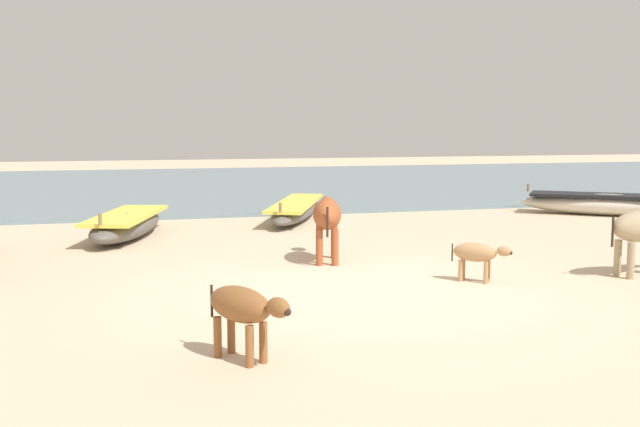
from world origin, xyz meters
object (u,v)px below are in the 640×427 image
(calf_near_tan, at_px, (477,254))
(fishing_boat_5, at_px, (296,209))
(calf_far_brown, at_px, (243,308))
(fishing_boat_3, at_px, (127,224))
(cow_second_adult_rust, at_px, (327,216))
(fishing_boat_1, at_px, (608,204))

(calf_near_tan, bearing_deg, fishing_boat_5, 138.20)
(fishing_boat_5, distance_m, calf_far_brown, 10.62)
(fishing_boat_3, distance_m, cow_second_adult_rust, 4.71)
(fishing_boat_1, bearing_deg, calf_near_tan, 79.26)
(calf_near_tan, relative_size, cow_second_adult_rust, 0.47)
(fishing_boat_3, bearing_deg, fishing_boat_1, 108.95)
(fishing_boat_5, xyz_separation_m, calf_near_tan, (0.73, -7.60, 0.17))
(fishing_boat_1, bearing_deg, fishing_boat_5, 26.91)
(calf_near_tan, xyz_separation_m, calf_far_brown, (-3.77, -2.58, 0.10))
(calf_near_tan, bearing_deg, calf_far_brown, -102.93)
(calf_near_tan, bearing_deg, fishing_boat_3, 172.19)
(fishing_boat_3, height_order, cow_second_adult_rust, cow_second_adult_rust)
(calf_far_brown, bearing_deg, fishing_boat_1, 97.99)
(fishing_boat_5, bearing_deg, fishing_boat_1, 102.24)
(fishing_boat_1, bearing_deg, calf_far_brown, 76.69)
(fishing_boat_1, relative_size, fishing_boat_5, 0.85)
(fishing_boat_5, xyz_separation_m, cow_second_adult_rust, (-0.84, -5.47, 0.51))
(fishing_boat_3, distance_m, calf_far_brown, 8.28)
(fishing_boat_5, bearing_deg, calf_near_tan, 27.94)
(fishing_boat_5, relative_size, cow_second_adult_rust, 3.03)
(fishing_boat_1, xyz_separation_m, fishing_boat_5, (-7.61, 1.37, -0.06))
(calf_near_tan, height_order, calf_far_brown, calf_far_brown)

